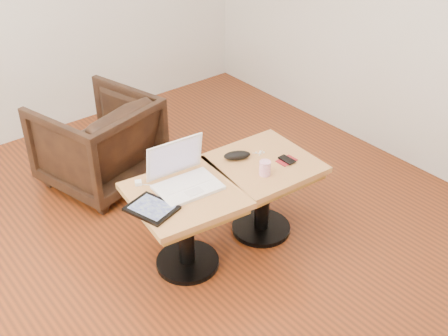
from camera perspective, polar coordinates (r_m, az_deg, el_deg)
room_shell at (r=2.62m, az=-7.24°, el=9.62°), size 4.52×4.52×2.71m
side_table_left at (r=3.26m, az=-3.96°, el=-4.45°), size 0.66×0.66×0.54m
side_table_right at (r=3.53m, az=4.00°, el=-1.16°), size 0.63×0.63×0.54m
laptop at (r=3.22m, az=-4.13°, el=-0.96°), size 0.38×0.32×0.26m
tablet at (r=3.06m, az=-7.36°, el=-4.09°), size 0.26×0.30×0.02m
charging_adapter at (r=3.27m, az=-8.70°, el=-1.50°), size 0.05×0.05×0.02m
glasses_case at (r=3.46m, az=1.34°, el=1.30°), size 0.18×0.15×0.05m
striped_cup at (r=3.31m, az=4.18°, el=-0.01°), size 0.08×0.08×0.09m
earbuds_tangle at (r=3.53m, az=3.67°, el=1.58°), size 0.07×0.04×0.01m
phone_on_sleeve at (r=3.47m, az=6.39°, el=0.80°), size 0.12×0.11×0.01m
armchair at (r=4.15m, az=-12.70°, el=2.60°), size 0.88×0.90×0.67m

